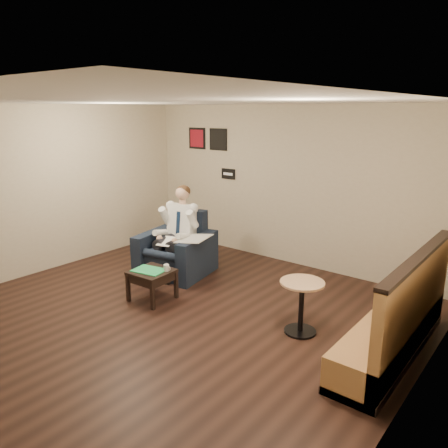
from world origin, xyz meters
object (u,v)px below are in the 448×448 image
Objects in this scene: smartphone at (162,268)px; armchair at (176,244)px; side_table at (152,285)px; green_folder at (149,270)px; coffee_mug at (166,268)px; banquette at (394,304)px; seated_man at (171,235)px; cafe_table at (301,307)px.

armchair is at bearing 129.60° from smartphone.
armchair is 1.14m from side_table.
green_folder is 0.26m from coffee_mug.
banquette is (3.04, 0.56, 0.11)m from coffee_mug.
side_table is at bearing 36.85° from green_folder.
green_folder is 0.19× the size of banquette.
coffee_mug is at bearing -60.32° from seated_man.
armchair is 1.94× the size of side_table.
cafe_table is at bearing 12.90° from green_folder.
seated_man is 1.08m from side_table.
armchair is at bearing 90.00° from seated_man.
seated_man is 0.60× the size of banquette.
armchair is 1.57× the size of cafe_table.
armchair is 2.37× the size of green_folder.
green_folder is 3.21× the size of smartphone.
armchair is at bearing 116.38° from side_table.
cafe_table is at bearing -168.47° from banquette.
banquette is at bearing 11.53° from cafe_table.
side_table is (0.46, -0.85, -0.48)m from seated_man.
side_table is 1.22× the size of green_folder.
smartphone is at bearing -68.79° from armchair.
seated_man is 14.91× the size of coffee_mug.
banquette is at bearing 12.21° from side_table.
banquette reaches higher than green_folder.
armchair reaches higher than green_folder.
side_table is 0.81× the size of cafe_table.
seated_man reaches higher than coffee_mug.
side_table is at bearing -97.35° from smartphone.
side_table is at bearing -167.47° from cafe_table.
smartphone is (-0.13, 0.03, -0.04)m from coffee_mug.
smartphone is (0.53, -0.82, -0.06)m from armchair.
armchair is 1.08m from coffee_mug.
cafe_table is at bearing 12.53° from side_table.
green_folder is 0.66× the size of cafe_table.
side_table is at bearing -143.15° from coffee_mug.
cafe_table reaches higher than side_table.
seated_man is at bearing 177.50° from banquette.
coffee_mug is (0.20, 0.15, 0.04)m from green_folder.
smartphone is 3.22m from banquette.
coffee_mug is at bearing 36.85° from green_folder.
armchair is 2.72m from cafe_table.
side_table is 2.23m from cafe_table.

